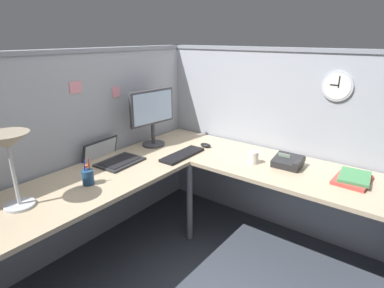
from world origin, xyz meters
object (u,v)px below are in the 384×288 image
(laptop, at_px, (111,158))
(wall_clock, at_px, (338,86))
(desk_lamp_dome, at_px, (8,147))
(coffee_mug, at_px, (253,157))
(book_stack, at_px, (353,179))
(keyboard, at_px, (182,155))
(computer_mouse, at_px, (206,145))
(office_phone, at_px, (289,162))
(pen_cup, at_px, (88,177))
(monitor, at_px, (152,114))

(laptop, distance_m, wall_clock, 1.80)
(desk_lamp_dome, xyz_separation_m, coffee_mug, (1.41, -0.78, -0.32))
(laptop, height_order, book_stack, laptop)
(keyboard, distance_m, computer_mouse, 0.30)
(office_phone, bearing_deg, pen_cup, 138.92)
(monitor, bearing_deg, book_stack, -80.28)
(wall_clock, bearing_deg, laptop, 127.27)
(desk_lamp_dome, relative_size, coffee_mug, 4.64)
(desk_lamp_dome, distance_m, book_stack, 2.15)
(keyboard, xyz_separation_m, office_phone, (0.31, -0.78, 0.03))
(wall_clock, bearing_deg, book_stack, -139.30)
(office_phone, height_order, book_stack, office_phone)
(desk_lamp_dome, height_order, book_stack, desk_lamp_dome)
(computer_mouse, distance_m, pen_cup, 1.10)
(laptop, height_order, keyboard, laptop)
(laptop, bearing_deg, desk_lamp_dome, -169.71)
(keyboard, bearing_deg, book_stack, -75.65)
(computer_mouse, relative_size, wall_clock, 0.47)
(wall_clock, bearing_deg, pen_cup, 140.76)
(monitor, relative_size, office_phone, 2.39)
(desk_lamp_dome, distance_m, office_phone, 1.85)
(wall_clock, bearing_deg, keyboard, 122.58)
(monitor, bearing_deg, computer_mouse, -58.68)
(office_phone, relative_size, coffee_mug, 2.18)
(monitor, height_order, coffee_mug, monitor)
(computer_mouse, bearing_deg, coffee_mug, -99.77)
(pen_cup, height_order, office_phone, pen_cup)
(coffee_mug, bearing_deg, office_phone, -68.29)
(pen_cup, bearing_deg, laptop, 30.31)
(monitor, xyz_separation_m, pen_cup, (-0.84, -0.20, -0.24))
(laptop, height_order, coffee_mug, laptop)
(coffee_mug, bearing_deg, keyboard, 111.73)
(computer_mouse, distance_m, office_phone, 0.75)
(desk_lamp_dome, height_order, wall_clock, wall_clock)
(monitor, bearing_deg, desk_lamp_dome, -174.02)
(monitor, relative_size, wall_clock, 2.27)
(keyboard, bearing_deg, laptop, 136.08)
(computer_mouse, relative_size, desk_lamp_dome, 0.23)
(keyboard, bearing_deg, desk_lamp_dome, 167.64)
(desk_lamp_dome, bearing_deg, laptop, 10.29)
(desk_lamp_dome, bearing_deg, wall_clock, -33.79)
(keyboard, xyz_separation_m, wall_clock, (0.62, -0.97, 0.57))
(laptop, distance_m, computer_mouse, 0.83)
(pen_cup, height_order, book_stack, pen_cup)
(laptop, bearing_deg, monitor, -1.36)
(laptop, distance_m, office_phone, 1.37)
(office_phone, bearing_deg, desk_lamp_dome, 145.84)
(laptop, distance_m, coffee_mug, 1.11)
(book_stack, bearing_deg, desk_lamp_dome, 136.15)
(laptop, height_order, pen_cup, pen_cup)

